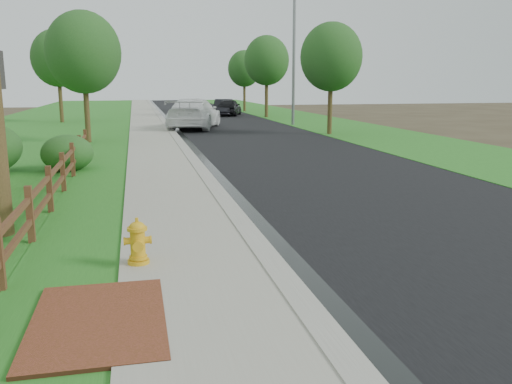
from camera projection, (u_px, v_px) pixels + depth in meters
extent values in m
plane|color=#372D1E|center=(256.00, 283.00, 8.05)|extent=(120.00, 120.00, 0.00)
cube|color=black|center=(217.00, 119.00, 42.49)|extent=(8.00, 90.00, 0.02)
cube|color=gray|center=(162.00, 120.00, 41.59)|extent=(0.40, 90.00, 0.12)
cube|color=black|center=(167.00, 120.00, 41.67)|extent=(0.50, 90.00, 0.00)
cube|color=gray|center=(145.00, 120.00, 41.32)|extent=(2.20, 90.00, 0.10)
cube|color=#24621C|center=(120.00, 121.00, 40.92)|extent=(1.60, 90.00, 0.06)
cube|color=#24621C|center=(47.00, 122.00, 39.81)|extent=(9.00, 90.00, 0.04)
cube|color=#24621C|center=(301.00, 118.00, 43.96)|extent=(6.00, 90.00, 0.04)
cube|color=brown|center=(99.00, 323.00, 6.61)|extent=(1.60, 2.40, 0.11)
cube|color=#472A17|center=(30.00, 216.00, 9.85)|extent=(0.12, 0.12, 1.10)
cube|color=#472A17|center=(50.00, 190.00, 12.14)|extent=(0.12, 0.12, 1.10)
cube|color=#472A17|center=(63.00, 173.00, 14.44)|extent=(0.12, 0.12, 1.10)
cube|color=#472A17|center=(73.00, 160.00, 16.73)|extent=(0.12, 0.12, 1.10)
cube|color=#472A17|center=(80.00, 151.00, 19.03)|extent=(0.12, 0.12, 1.10)
cube|color=#472A17|center=(86.00, 143.00, 21.32)|extent=(0.12, 0.12, 1.10)
cube|color=#472A17|center=(17.00, 239.00, 8.72)|extent=(0.08, 2.35, 0.10)
cube|color=#472A17|center=(15.00, 215.00, 8.64)|extent=(0.08, 2.35, 0.10)
cube|color=#472A17|center=(41.00, 206.00, 11.02)|extent=(0.08, 2.35, 0.10)
cube|color=#472A17|center=(40.00, 187.00, 10.94)|extent=(0.08, 2.35, 0.10)
cube|color=#472A17|center=(57.00, 185.00, 13.31)|extent=(0.08, 2.35, 0.10)
cube|color=#472A17|center=(56.00, 169.00, 13.23)|extent=(0.08, 2.35, 0.10)
cube|color=#472A17|center=(68.00, 170.00, 15.61)|extent=(0.08, 2.35, 0.10)
cube|color=#472A17|center=(67.00, 156.00, 15.53)|extent=(0.08, 2.35, 0.10)
cube|color=#472A17|center=(77.00, 158.00, 17.90)|extent=(0.08, 2.35, 0.10)
cube|color=#472A17|center=(76.00, 146.00, 17.82)|extent=(0.08, 2.35, 0.10)
cube|color=#472A17|center=(83.00, 149.00, 20.20)|extent=(0.08, 2.35, 0.10)
cube|color=#472A17|center=(82.00, 139.00, 20.12)|extent=(0.08, 2.35, 0.10)
cylinder|color=orange|center=(139.00, 261.00, 8.63)|extent=(0.35, 0.35, 0.06)
cylinder|color=orange|center=(138.00, 245.00, 8.58)|extent=(0.23, 0.23, 0.53)
cylinder|color=orange|center=(138.00, 257.00, 8.62)|extent=(0.28, 0.28, 0.05)
cylinder|color=orange|center=(137.00, 229.00, 8.52)|extent=(0.32, 0.32, 0.05)
ellipsoid|color=orange|center=(137.00, 227.00, 8.52)|extent=(0.25, 0.25, 0.19)
cylinder|color=orange|center=(137.00, 220.00, 8.50)|extent=(0.06, 0.06, 0.07)
cylinder|color=orange|center=(138.00, 246.00, 8.43)|extent=(0.15, 0.12, 0.15)
cylinder|color=orange|center=(126.00, 241.00, 8.52)|extent=(0.13, 0.12, 0.12)
cylinder|color=orange|center=(149.00, 240.00, 8.60)|extent=(0.13, 0.12, 0.12)
imported|color=white|center=(194.00, 113.00, 34.06)|extent=(4.38, 6.95, 1.88)
imported|color=black|center=(229.00, 107.00, 47.09)|extent=(2.99, 4.58, 1.45)
imported|color=black|center=(223.00, 107.00, 47.05)|extent=(2.55, 4.50, 1.40)
cylinder|color=slate|center=(294.00, 50.00, 36.02)|extent=(0.20, 0.20, 9.95)
ellipsoid|color=#1E4619|center=(67.00, 153.00, 17.93)|extent=(2.18, 2.18, 1.22)
cylinder|color=#352715|center=(86.00, 104.00, 25.95)|extent=(0.26, 0.26, 3.75)
ellipsoid|color=#1E4619|center=(83.00, 52.00, 25.47)|extent=(3.51, 3.51, 3.86)
cylinder|color=#352715|center=(330.00, 101.00, 30.12)|extent=(0.26, 0.26, 3.73)
ellipsoid|color=#1E4619|center=(331.00, 57.00, 29.64)|extent=(3.41, 3.41, 3.75)
cylinder|color=#352715|center=(60.00, 95.00, 38.76)|extent=(0.27, 0.27, 3.99)
ellipsoid|color=#1E4619|center=(58.00, 58.00, 38.25)|extent=(3.68, 3.68, 4.05)
cylinder|color=#352715|center=(266.00, 93.00, 44.48)|extent=(0.28, 0.28, 4.03)
ellipsoid|color=#1E4619|center=(267.00, 60.00, 43.96)|extent=(3.65, 3.65, 4.01)
cylinder|color=#352715|center=(244.00, 93.00, 53.36)|extent=(0.25, 0.25, 3.65)
ellipsoid|color=#1E4619|center=(244.00, 69.00, 52.89)|extent=(3.22, 3.22, 3.54)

